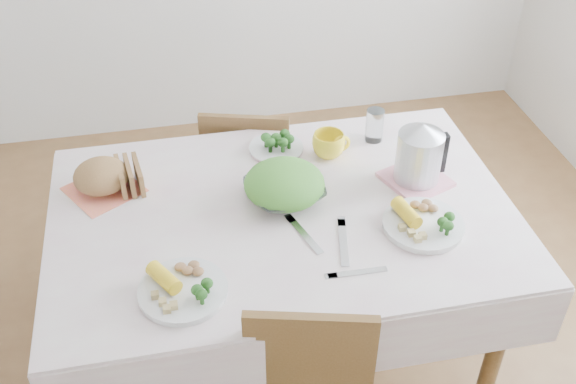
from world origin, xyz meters
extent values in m
plane|color=brown|center=(0.00, 0.00, 0.00)|extent=(3.60, 3.60, 0.00)
cube|color=brown|center=(0.00, 0.00, 0.38)|extent=(1.40, 0.90, 0.75)
cube|color=silver|center=(0.00, 0.00, 0.76)|extent=(1.50, 1.00, 0.01)
cube|color=brown|center=(-0.01, 0.68, 0.47)|extent=(0.45, 0.45, 0.81)
imported|color=white|center=(0.02, 0.06, 0.79)|extent=(0.30, 0.30, 0.06)
cylinder|color=white|center=(-0.35, -0.30, 0.77)|extent=(0.30, 0.30, 0.02)
cylinder|color=white|center=(0.42, -0.17, 0.77)|extent=(0.29, 0.29, 0.02)
cylinder|color=beige|center=(0.04, 0.34, 0.77)|extent=(0.26, 0.26, 0.02)
cube|color=#F47858|center=(-0.57, 0.23, 0.76)|extent=(0.30, 0.30, 0.00)
ellipsoid|color=brown|center=(-0.57, 0.23, 0.82)|extent=(0.21, 0.20, 0.11)
imported|color=yellow|center=(0.22, 0.27, 0.81)|extent=(0.13, 0.13, 0.09)
cylinder|color=white|center=(0.41, 0.34, 0.83)|extent=(0.07, 0.07, 0.13)
cube|color=pink|center=(0.48, 0.06, 0.77)|extent=(0.25, 0.25, 0.02)
cylinder|color=#B2B5BA|center=(0.48, 0.06, 0.88)|extent=(0.16, 0.16, 0.22)
cube|color=silver|center=(0.04, -0.13, 0.76)|extent=(0.08, 0.20, 0.00)
cube|color=silver|center=(0.15, -0.19, 0.76)|extent=(0.07, 0.21, 0.00)
cube|color=silver|center=(0.16, -0.32, 0.76)|extent=(0.18, 0.02, 0.00)
camera|label=1|loc=(-0.32, -1.65, 2.17)|focal=42.00mm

